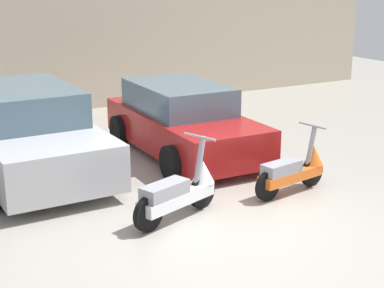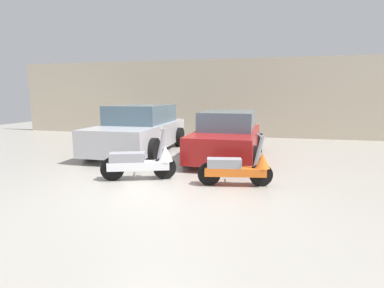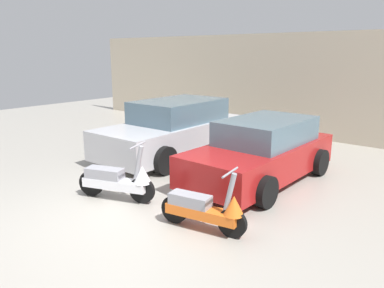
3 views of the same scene
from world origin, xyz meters
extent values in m
plane|color=#9E998E|center=(0.00, 0.00, 0.00)|extent=(28.00, 28.00, 0.00)
cube|color=beige|center=(0.00, 8.02, 1.68)|extent=(19.60, 0.12, 3.37)
cylinder|color=black|center=(-0.13, 0.74, 0.25)|extent=(0.50, 0.25, 0.50)
cylinder|color=black|center=(-1.18, 0.37, 0.25)|extent=(0.50, 0.25, 0.50)
cube|color=silver|center=(-0.65, 0.56, 0.31)|extent=(1.33, 0.72, 0.17)
cube|color=gray|center=(-0.88, 0.48, 0.50)|extent=(0.79, 0.52, 0.20)
cylinder|color=gray|center=(-0.19, 0.72, 0.75)|extent=(0.25, 0.16, 0.71)
cylinder|color=gray|center=(-0.19, 0.72, 1.11)|extent=(0.23, 0.56, 0.03)
cone|color=silver|center=(-0.11, 0.75, 0.56)|extent=(0.43, 0.43, 0.33)
cylinder|color=black|center=(1.91, 0.67, 0.23)|extent=(0.47, 0.16, 0.47)
cylinder|color=black|center=(0.89, 0.50, 0.23)|extent=(0.47, 0.16, 0.47)
cube|color=orange|center=(1.40, 0.59, 0.29)|extent=(1.25, 0.48, 0.16)
cube|color=gray|center=(1.19, 0.55, 0.46)|extent=(0.72, 0.38, 0.18)
cylinder|color=gray|center=(1.86, 0.67, 0.70)|extent=(0.22, 0.11, 0.66)
cylinder|color=gray|center=(1.86, 0.67, 1.03)|extent=(0.12, 0.54, 0.03)
cone|color=orange|center=(1.93, 0.68, 0.52)|extent=(0.36, 0.36, 0.30)
cube|color=#B7B7BC|center=(-1.92, 3.59, 0.55)|extent=(1.88, 4.42, 0.73)
cube|color=slate|center=(-1.92, 3.85, 1.21)|extent=(1.64, 2.48, 0.58)
cylinder|color=black|center=(-0.96, 2.24, 0.34)|extent=(0.24, 0.67, 0.67)
cylinder|color=black|center=(-2.86, 2.22, 0.34)|extent=(0.24, 0.67, 0.67)
cylinder|color=black|center=(-0.98, 4.96, 0.34)|extent=(0.24, 0.67, 0.67)
cylinder|color=black|center=(-2.89, 4.94, 0.34)|extent=(0.24, 0.67, 0.67)
cube|color=maroon|center=(0.93, 3.25, 0.50)|extent=(1.75, 4.00, 0.66)
cube|color=slate|center=(0.94, 3.49, 1.08)|extent=(1.51, 2.25, 0.52)
cylinder|color=black|center=(1.76, 2.00, 0.30)|extent=(0.22, 0.61, 0.60)
cylinder|color=black|center=(0.05, 2.05, 0.30)|extent=(0.22, 0.61, 0.60)
cylinder|color=black|center=(1.82, 4.46, 0.30)|extent=(0.22, 0.61, 0.60)
cylinder|color=black|center=(0.11, 4.50, 0.30)|extent=(0.22, 0.61, 0.60)
camera|label=1|loc=(-4.25, -6.30, 3.34)|focal=55.00mm
camera|label=2|loc=(1.90, -5.28, 1.79)|focal=28.00mm
camera|label=3|loc=(4.73, -3.75, 2.75)|focal=35.00mm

